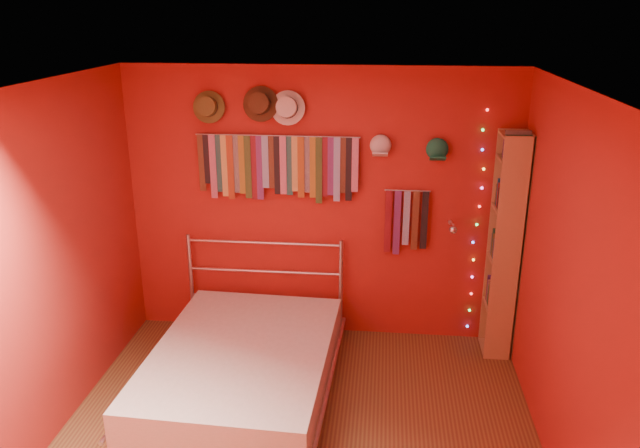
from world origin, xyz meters
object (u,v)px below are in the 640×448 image
(tie_rack, at_px, (277,165))
(bed, at_px, (242,368))
(reading_lamp, at_px, (453,228))
(bookshelf, at_px, (509,246))

(tie_rack, height_order, bed, tie_rack)
(reading_lamp, xyz_separation_m, bookshelf, (0.49, 0.02, -0.15))
(tie_rack, relative_size, reading_lamp, 4.76)
(tie_rack, bearing_deg, bookshelf, -4.36)
(bookshelf, bearing_deg, bed, -157.65)
(reading_lamp, bearing_deg, bookshelf, 1.79)
(tie_rack, distance_m, bookshelf, 2.13)
(bookshelf, relative_size, bed, 0.99)
(bed, bearing_deg, tie_rack, 84.85)
(tie_rack, relative_size, bed, 0.72)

